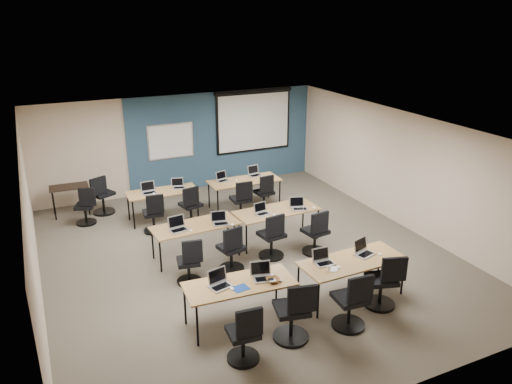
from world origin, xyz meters
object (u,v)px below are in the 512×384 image
training_table_back_left (162,193)px  laptop_3 (363,250)px  laptop_0 (219,282)px  laptop_9 (178,185)px  laptop_1 (263,275)px  laptop_2 (323,260)px  whiteboard (171,141)px  projector_screen (254,118)px  training_table_back_right (244,182)px  training_table_mid_left (195,227)px  task_chair_10 (242,203)px  task_chair_8 (154,216)px  task_chair_1 (294,316)px  task_chair_2 (352,305)px  task_chair_9 (191,208)px  laptop_4 (178,227)px  utility_table (69,190)px  task_chair_4 (190,265)px  spare_chair_a (102,198)px  laptop_10 (222,178)px  laptop_5 (220,221)px  task_chair_11 (265,195)px  task_chair_6 (272,239)px  laptop_8 (149,190)px  training_table_mid_right (277,212)px  laptop_6 (262,211)px  training_table_front_left (240,286)px  task_chair_0 (245,338)px  task_chair_5 (232,252)px  spare_chair_b (86,209)px  training_table_front_right (352,262)px  laptop_7 (298,206)px  laptop_11 (254,173)px  task_chair_7 (316,236)px

training_table_back_left → laptop_3: bearing=-60.7°
laptop_0 → laptop_9: bearing=66.9°
laptop_1 → laptop_2: size_ratio=1.07×
whiteboard → laptop_9: (-0.34, -1.75, -0.66)m
projector_screen → training_table_back_right: size_ratio=1.30×
training_table_mid_left → task_chair_10: 2.24m
task_chair_8 → task_chair_1: bearing=-73.2°
task_chair_2 → laptop_2: bearing=92.9°
task_chair_9 → laptop_2: bearing=-88.3°
laptop_4 → laptop_0: bearing=-99.6°
laptop_3 → utility_table: bearing=109.7°
task_chair_4 → spare_chair_a: (-0.95, 4.18, 0.03)m
task_chair_4 → laptop_10: laptop_10 is taller
laptop_5 → laptop_9: (-0.15, 2.45, -0.00)m
task_chair_1 → task_chair_11: (1.93, 5.01, -0.04)m
task_chair_6 → laptop_8: 3.51m
training_table_mid_right → task_chair_8: (-2.36, 1.55, -0.29)m
training_table_mid_right → laptop_9: 2.77m
laptop_6 → training_table_front_left: bearing=-130.7°
laptop_9 → laptop_2: bearing=-60.3°
task_chair_0 → task_chair_2: (1.89, 0.03, 0.03)m
task_chair_5 → laptop_9: task_chair_5 is taller
laptop_0 → laptop_4: size_ratio=0.97×
laptop_6 → task_chair_11: bearing=54.0°
laptop_1 → spare_chair_b: size_ratio=0.36×
task_chair_9 → spare_chair_a: spare_chair_a is taller
training_table_front_right → laptop_7: (0.32, 2.49, 0.10)m
task_chair_2 → laptop_11: bearing=85.0°
task_chair_7 → task_chair_6: bearing=157.9°
laptop_6 → laptop_0: bearing=-136.5°
training_table_front_right → laptop_1: size_ratio=5.47×
laptop_6 → task_chair_9: 2.03m
laptop_2 → laptop_9: (-1.18, 4.78, -0.00)m
projector_screen → utility_table: size_ratio=2.61×
task_chair_9 → task_chair_10: size_ratio=0.99×
task_chair_2 → task_chair_10: size_ratio=1.04×
task_chair_2 → laptop_4: (-1.87, 3.33, 0.37)m
training_table_back_right → task_chair_0: size_ratio=1.89×
task_chair_7 → training_table_mid_left: bearing=150.2°
training_table_mid_left → laptop_10: bearing=53.8°
task_chair_0 → laptop_1: bearing=56.2°
laptop_8 → task_chair_11: bearing=-13.8°
training_table_back_left → spare_chair_a: size_ratio=1.66×
training_table_back_left → laptop_4: (-0.29, -2.30, 0.11)m
laptop_3 → utility_table: size_ratio=0.38×
laptop_3 → task_chair_5: (-1.91, 1.62, -0.39)m
laptop_2 → task_chair_1: bearing=-138.9°
task_chair_8 → spare_chair_a: 1.88m
task_chair_1 → task_chair_2: task_chair_1 is taller
spare_chair_b → task_chair_9: bearing=-4.4°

